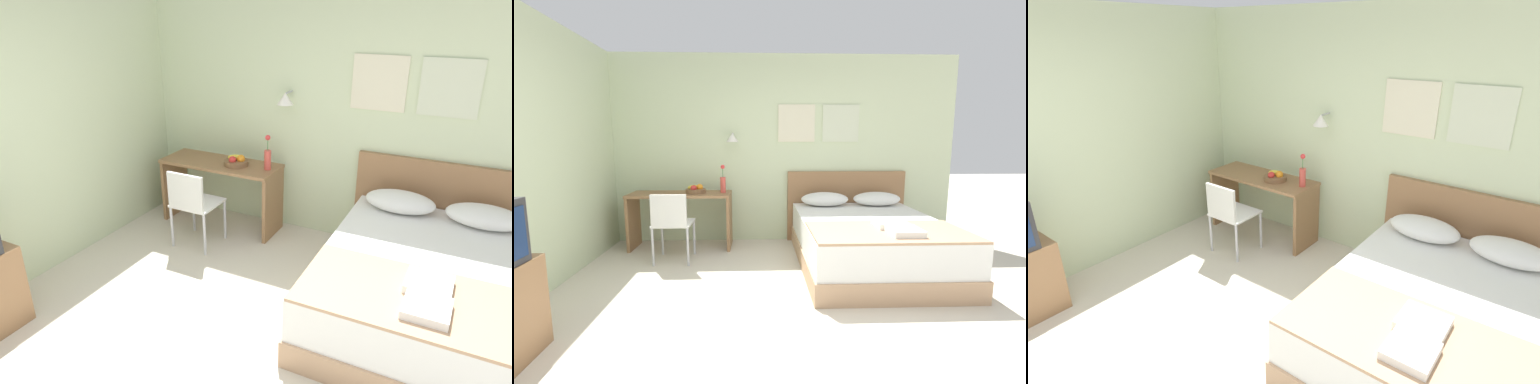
% 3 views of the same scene
% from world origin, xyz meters
% --- Properties ---
extents(wall_back, '(5.26, 0.31, 2.65)m').
position_xyz_m(wall_back, '(0.01, 2.55, 1.33)').
color(wall_back, beige).
rests_on(wall_back, ground_plane).
extents(bed, '(1.59, 2.08, 0.56)m').
position_xyz_m(bed, '(1.08, 1.43, 0.28)').
color(bed, tan).
rests_on(bed, ground_plane).
extents(headboard, '(1.71, 0.06, 1.02)m').
position_xyz_m(headboard, '(1.08, 2.49, 0.51)').
color(headboard, '#8E6642').
rests_on(headboard, ground_plane).
extents(pillow_left, '(0.65, 0.38, 0.19)m').
position_xyz_m(pillow_left, '(0.72, 2.22, 0.66)').
color(pillow_left, white).
rests_on(pillow_left, bed).
extents(pillow_right, '(0.65, 0.38, 0.19)m').
position_xyz_m(pillow_right, '(1.45, 2.22, 0.66)').
color(pillow_right, white).
rests_on(pillow_right, bed).
extents(throw_blanket, '(1.54, 0.83, 0.02)m').
position_xyz_m(throw_blanket, '(1.08, 0.82, 0.57)').
color(throw_blanket, tan).
rests_on(throw_blanket, bed).
extents(folded_towel_near_foot, '(0.31, 0.29, 0.06)m').
position_xyz_m(folded_towel_near_foot, '(1.16, 0.97, 0.61)').
color(folded_towel_near_foot, white).
rests_on(folded_towel_near_foot, throw_blanket).
extents(folded_towel_mid_bed, '(0.29, 0.29, 0.06)m').
position_xyz_m(folded_towel_mid_bed, '(1.18, 0.68, 0.61)').
color(folded_towel_mid_bed, white).
rests_on(folded_towel_mid_bed, throw_blanket).
extents(desk, '(1.35, 0.51, 0.76)m').
position_xyz_m(desk, '(-1.25, 2.20, 0.54)').
color(desk, '#8E6642').
rests_on(desk, ground_plane).
extents(desk_chair, '(0.45, 0.45, 0.85)m').
position_xyz_m(desk_chair, '(-1.23, 1.59, 0.52)').
color(desk_chair, white).
rests_on(desk_chair, ground_plane).
extents(fruit_bowl, '(0.27, 0.27, 0.12)m').
position_xyz_m(fruit_bowl, '(-1.04, 2.19, 0.80)').
color(fruit_bowl, brown).
rests_on(fruit_bowl, desk).
extents(flower_vase, '(0.07, 0.07, 0.38)m').
position_xyz_m(flower_vase, '(-0.68, 2.22, 0.90)').
color(flower_vase, '#D14C42').
rests_on(flower_vase, desk).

